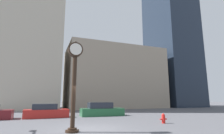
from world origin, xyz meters
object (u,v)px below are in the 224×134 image
(street_clock, at_px, (74,76))
(fire_hydrant_near, at_px, (163,118))
(car_green, at_px, (102,110))
(car_red, at_px, (46,112))

(street_clock, xyz_separation_m, fire_hydrant_near, (6.86, 1.16, -2.69))
(fire_hydrant_near, bearing_deg, car_green, 109.49)
(fire_hydrant_near, bearing_deg, car_red, 137.72)
(car_red, bearing_deg, street_clock, -84.60)
(car_red, xyz_separation_m, car_green, (5.62, -0.20, 0.04))
(car_red, height_order, car_green, car_green)
(car_red, bearing_deg, car_green, -5.37)
(car_green, distance_m, fire_hydrant_near, 7.68)
(street_clock, xyz_separation_m, car_green, (4.30, 8.39, -2.46))
(street_clock, distance_m, car_green, 9.75)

